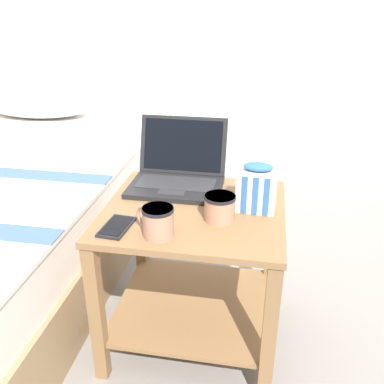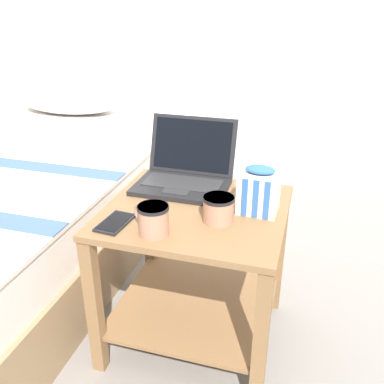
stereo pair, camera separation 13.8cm
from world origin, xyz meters
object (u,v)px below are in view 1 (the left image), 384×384
Objects in this scene: mug_front_right at (220,206)px; snack_bag at (257,188)px; laptop at (178,173)px; cell_phone at (117,227)px; mug_front_left at (157,220)px.

snack_bag is (0.11, 0.10, 0.03)m from mug_front_right.
cell_phone is at bearing -108.40° from laptop.
mug_front_right is at bearing 38.39° from mug_front_left.
mug_front_left is (0.02, -0.38, 0.01)m from laptop.
laptop is 0.38m from mug_front_left.
laptop reaches higher than mug_front_right.
laptop is at bearing 71.60° from cell_phone.
mug_front_right is at bearing -138.45° from snack_bag.
mug_front_right reaches higher than cell_phone.
laptop reaches higher than mug_front_left.
snack_bag is at bearing -26.18° from laptop.
snack_bag is at bearing 41.55° from mug_front_right.
snack_bag reaches higher than mug_front_left.
laptop is at bearing 92.61° from mug_front_left.
mug_front_left is at bearing -140.32° from snack_bag.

